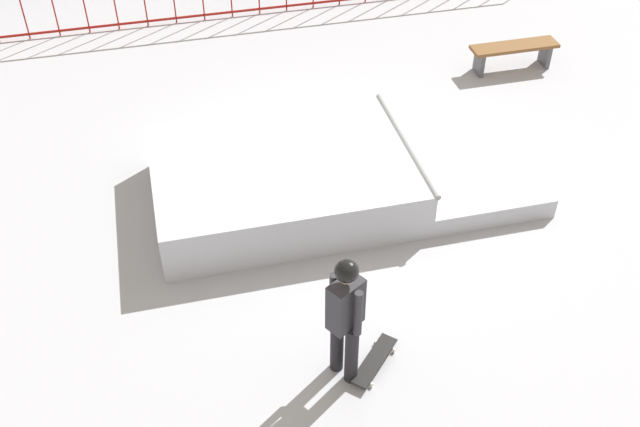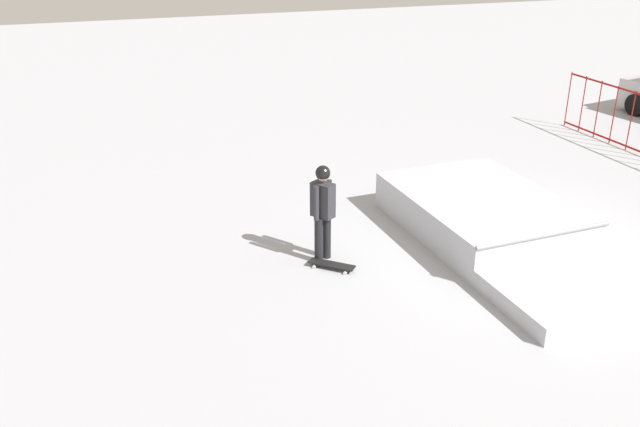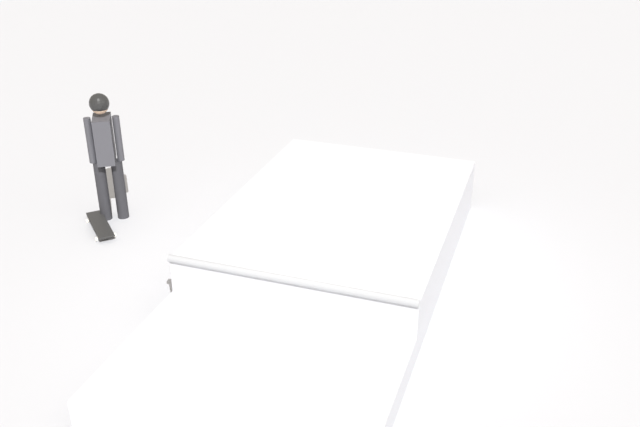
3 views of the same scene
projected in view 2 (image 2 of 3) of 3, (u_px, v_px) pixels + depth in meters
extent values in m
plane|color=#A8AAB2|center=(503.00, 244.00, 12.55)|extent=(60.00, 60.00, 0.00)
cube|color=#B0B3BB|center=(480.00, 213.00, 12.96)|extent=(3.75, 2.81, 0.70)
cube|color=#B0B3BB|center=(577.00, 291.00, 10.74)|extent=(1.95, 2.70, 0.30)
cylinder|color=gray|center=(544.00, 235.00, 11.29)|extent=(0.23, 2.60, 0.08)
cylinder|color=black|center=(319.00, 240.00, 11.77)|extent=(0.15, 0.15, 0.82)
cylinder|color=black|center=(327.00, 236.00, 11.93)|extent=(0.15, 0.15, 0.82)
cube|color=#2D2D33|center=(323.00, 200.00, 11.56)|extent=(0.44, 0.40, 0.60)
cylinder|color=#2D2D33|center=(316.00, 203.00, 11.43)|extent=(0.09, 0.09, 0.60)
cylinder|color=#2D2D33|center=(329.00, 197.00, 11.69)|extent=(0.09, 0.09, 0.60)
sphere|color=tan|center=(323.00, 175.00, 11.38)|extent=(0.22, 0.22, 0.22)
sphere|color=black|center=(323.00, 173.00, 11.36)|extent=(0.25, 0.25, 0.25)
cube|color=black|center=(332.00, 264.00, 11.68)|extent=(0.67, 0.74, 0.02)
cylinder|color=silver|center=(314.00, 267.00, 11.70)|extent=(0.06, 0.06, 0.06)
cylinder|color=silver|center=(319.00, 261.00, 11.90)|extent=(0.06, 0.06, 0.06)
cylinder|color=silver|center=(345.00, 273.00, 11.51)|extent=(0.06, 0.06, 0.06)
cylinder|color=silver|center=(350.00, 267.00, 11.70)|extent=(0.06, 0.06, 0.06)
cylinder|color=maroon|center=(568.00, 99.00, 19.03)|extent=(0.03, 0.03, 1.50)
cylinder|color=maroon|center=(583.00, 104.00, 18.55)|extent=(0.03, 0.03, 1.50)
cylinder|color=maroon|center=(598.00, 109.00, 18.07)|extent=(0.03, 0.03, 1.50)
cylinder|color=maroon|center=(614.00, 115.00, 17.58)|extent=(0.03, 0.03, 1.50)
cylinder|color=maroon|center=(631.00, 121.00, 17.10)|extent=(0.03, 0.03, 1.50)
cylinder|color=black|center=(636.00, 105.00, 20.13)|extent=(0.67, 0.34, 0.64)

